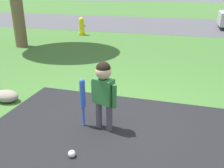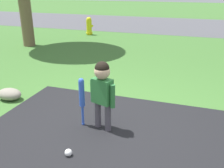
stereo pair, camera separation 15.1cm
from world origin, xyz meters
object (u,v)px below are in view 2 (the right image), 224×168
object	(u,v)px
child	(102,87)
baseball_bat	(82,95)
sports_ball	(68,153)
fire_hydrant	(89,26)

from	to	relation	value
child	baseball_bat	xyz separation A→B (m)	(-0.31, -0.01, -0.17)
child	baseball_bat	bearing A→B (deg)	-161.99
sports_ball	child	bearing A→B (deg)	76.48
fire_hydrant	child	bearing A→B (deg)	-64.86
fire_hydrant	sports_ball	bearing A→B (deg)	-68.18
sports_ball	baseball_bat	bearing A→B (deg)	100.85
child	sports_ball	distance (m)	0.94
child	baseball_bat	size ratio (longest dim) A/B	1.36
child	sports_ball	world-z (taller)	child
child	baseball_bat	world-z (taller)	child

